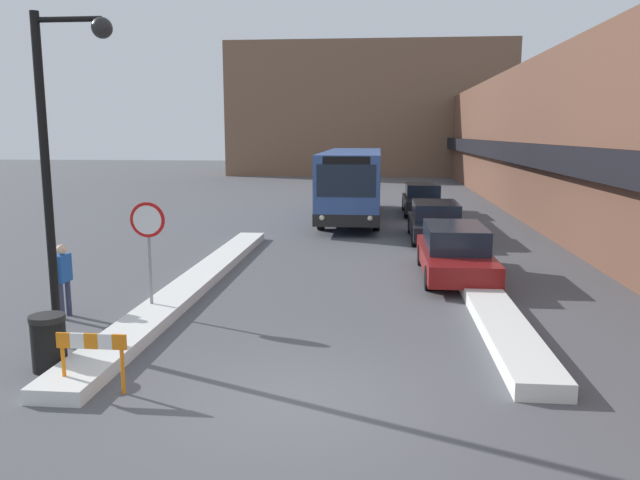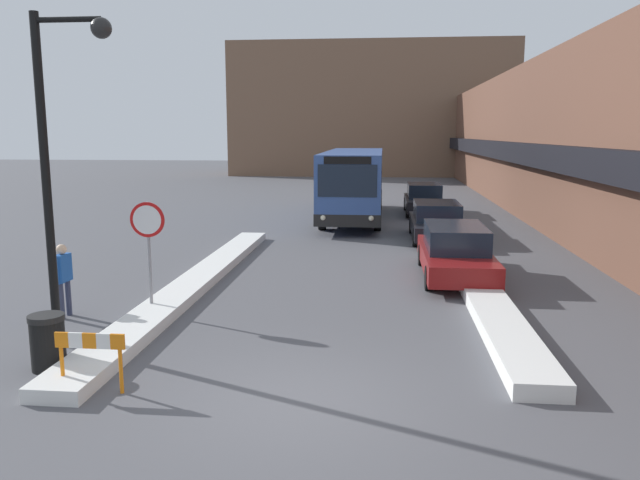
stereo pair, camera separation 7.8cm
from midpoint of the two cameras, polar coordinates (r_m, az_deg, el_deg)
ground_plane at (r=9.50m, az=-1.76°, el=-14.67°), size 160.00×160.00×0.00m
building_row_right at (r=33.75m, az=21.14°, el=8.47°), size 5.50×60.00×7.10m
building_backdrop_far at (r=60.43m, az=4.76°, el=11.73°), size 26.00×8.00×12.06m
snow_bank_left at (r=16.55m, az=-11.10°, el=-3.72°), size 0.90×14.60×0.24m
snow_bank_right at (r=17.67m, az=13.61°, el=-2.87°), size 0.90×16.37×0.30m
city_bus at (r=28.78m, az=3.22°, el=5.30°), size 2.55×11.30×3.11m
parked_car_front at (r=17.51m, az=12.39°, el=-1.03°), size 1.82×4.89×1.43m
parked_car_middle at (r=23.53m, az=10.71°, el=1.73°), size 1.87×4.69×1.40m
parked_car_back at (r=30.93m, az=9.55°, el=3.73°), size 1.82×4.58×1.49m
stop_sign at (r=13.88m, az=-15.30°, el=0.60°), size 0.76×0.08×2.48m
street_lamp at (r=12.15m, az=-22.58°, el=8.17°), size 1.46×0.36×6.01m
pedestrian at (r=14.42m, az=-22.29°, el=-2.86°), size 0.22×0.52×1.60m
trash_bin at (r=11.49m, az=-23.45°, el=-8.55°), size 0.59×0.59×0.95m
construction_barricade at (r=10.23m, az=-20.05°, el=-9.45°), size 1.10×0.06×0.94m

